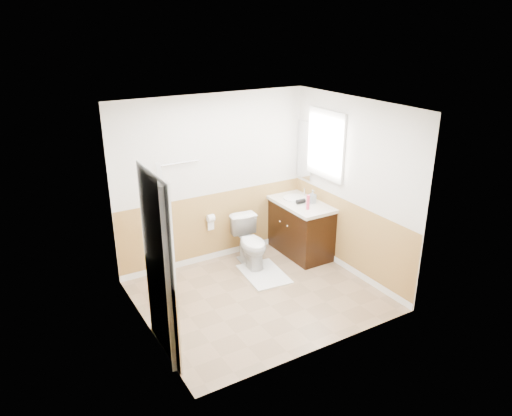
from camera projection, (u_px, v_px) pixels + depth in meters
floor at (259, 295)px, 6.42m from camera, size 3.00×3.00×0.00m
ceiling at (260, 107)px, 5.51m from camera, size 3.00×3.00×0.00m
wall_back at (214, 180)px, 7.01m from camera, size 3.00×0.00×3.00m
wall_front at (324, 248)px, 4.92m from camera, size 3.00×0.00×3.00m
wall_left at (142, 234)px, 5.25m from camera, size 0.00×3.00×3.00m
wall_right at (352, 188)px, 6.67m from camera, size 0.00×3.00×3.00m
wainscot_back at (215, 228)px, 7.27m from camera, size 3.00×0.00×3.00m
wainscot_front at (320, 310)px, 5.20m from camera, size 3.00×0.00×3.00m
wainscot_left at (148, 293)px, 5.53m from camera, size 0.00×2.60×2.60m
wainscot_right at (348, 238)px, 6.94m from camera, size 0.00×2.60×2.60m
toilet at (251, 242)px, 7.11m from camera, size 0.47×0.75×0.72m
bath_mat at (264, 274)px, 6.94m from camera, size 0.63×0.85×0.02m
vanity_cabinet at (300, 229)px, 7.49m from camera, size 0.55×1.10×0.80m
vanity_knob_left at (287, 226)px, 7.21m from camera, size 0.03×0.03×0.03m
vanity_knob_right at (280, 221)px, 7.37m from camera, size 0.03×0.03×0.03m
countertop at (300, 203)px, 7.33m from camera, size 0.60×1.15×0.05m
sink_basin at (295, 198)px, 7.44m from camera, size 0.36×0.36×0.02m
faucet at (305, 192)px, 7.50m from camera, size 0.02×0.02×0.14m
lotion_bottle at (308, 202)px, 6.98m from camera, size 0.05×0.05×0.22m
soap_dispenser at (312, 196)px, 7.24m from camera, size 0.09×0.10×0.20m
hair_dryer_body at (301, 201)px, 7.23m from camera, size 0.14×0.07×0.07m
hair_dryer_handle at (298, 203)px, 7.24m from camera, size 0.03×0.03×0.07m
mirror_panel at (305, 150)px, 7.43m from camera, size 0.02×0.35×0.90m
window_frame at (326, 144)px, 6.95m from camera, size 0.04×0.80×1.00m
window_glass at (327, 144)px, 6.96m from camera, size 0.01×0.70×0.90m
door at (166, 267)px, 5.02m from camera, size 0.29×0.78×2.04m
door_frame at (159, 268)px, 4.98m from camera, size 0.02×0.92×2.10m
door_knob at (161, 259)px, 5.34m from camera, size 0.06×0.06×0.06m
towel_bar at (178, 163)px, 6.58m from camera, size 0.62×0.02×0.02m
tp_holder_bar at (211, 218)px, 7.10m from camera, size 0.14×0.02×0.02m
tp_roll at (211, 218)px, 7.10m from camera, size 0.10×0.11×0.11m
tp_sheet at (211, 225)px, 7.14m from camera, size 0.10×0.01×0.16m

